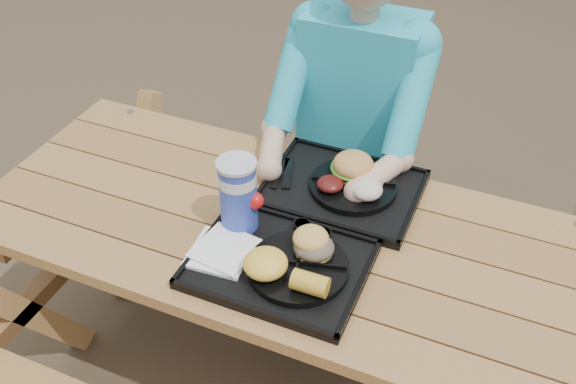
% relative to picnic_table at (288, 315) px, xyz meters
% --- Properties ---
extents(ground, '(60.00, 60.00, 0.00)m').
position_rel_picnic_table_xyz_m(ground, '(0.00, 0.00, -0.38)').
color(ground, '#999999').
rests_on(ground, ground).
extents(picnic_table, '(1.80, 1.49, 0.75)m').
position_rel_picnic_table_xyz_m(picnic_table, '(0.00, 0.00, 0.00)').
color(picnic_table, '#999999').
rests_on(picnic_table, ground).
extents(tray_near, '(0.45, 0.35, 0.02)m').
position_rel_picnic_table_xyz_m(tray_near, '(0.04, -0.15, 0.39)').
color(tray_near, black).
rests_on(tray_near, picnic_table).
extents(tray_far, '(0.45, 0.35, 0.02)m').
position_rel_picnic_table_xyz_m(tray_far, '(0.09, 0.21, 0.39)').
color(tray_far, black).
rests_on(tray_far, picnic_table).
extents(plate_near, '(0.26, 0.26, 0.02)m').
position_rel_picnic_table_xyz_m(plate_near, '(0.10, -0.16, 0.41)').
color(plate_near, black).
rests_on(plate_near, tray_near).
extents(plate_far, '(0.26, 0.26, 0.02)m').
position_rel_picnic_table_xyz_m(plate_far, '(0.12, 0.22, 0.41)').
color(plate_far, black).
rests_on(plate_far, tray_far).
extents(napkin_stack, '(0.17, 0.17, 0.02)m').
position_rel_picnic_table_xyz_m(napkin_stack, '(-0.11, -0.18, 0.40)').
color(napkin_stack, white).
rests_on(napkin_stack, tray_near).
extents(soda_cup, '(0.10, 0.10, 0.21)m').
position_rel_picnic_table_xyz_m(soda_cup, '(-0.12, -0.06, 0.50)').
color(soda_cup, '#162DA7').
rests_on(soda_cup, tray_near).
extents(condiment_bbq, '(0.05, 0.05, 0.03)m').
position_rel_picnic_table_xyz_m(condiment_bbq, '(0.05, -0.02, 0.41)').
color(condiment_bbq, '#321205').
rests_on(condiment_bbq, tray_near).
extents(condiment_mustard, '(0.05, 0.05, 0.03)m').
position_rel_picnic_table_xyz_m(condiment_mustard, '(0.11, -0.03, 0.41)').
color(condiment_mustard, yellow).
rests_on(condiment_mustard, tray_near).
extents(sandwich, '(0.10, 0.10, 0.10)m').
position_rel_picnic_table_xyz_m(sandwich, '(0.12, -0.10, 0.47)').
color(sandwich, '#E4B050').
rests_on(sandwich, plate_near).
extents(mac_cheese, '(0.11, 0.11, 0.06)m').
position_rel_picnic_table_xyz_m(mac_cheese, '(0.03, -0.21, 0.44)').
color(mac_cheese, yellow).
rests_on(mac_cheese, plate_near).
extents(corn_cob, '(0.09, 0.09, 0.05)m').
position_rel_picnic_table_xyz_m(corn_cob, '(0.16, -0.23, 0.44)').
color(corn_cob, gold).
rests_on(corn_cob, plate_near).
extents(cutlery_far, '(0.07, 0.15, 0.01)m').
position_rel_picnic_table_xyz_m(cutlery_far, '(-0.09, 0.20, 0.40)').
color(cutlery_far, black).
rests_on(cutlery_far, tray_far).
extents(burger, '(0.12, 0.12, 0.11)m').
position_rel_picnic_table_xyz_m(burger, '(0.10, 0.25, 0.47)').
color(burger, '#D3934A').
rests_on(burger, plate_far).
extents(baked_beans, '(0.08, 0.08, 0.04)m').
position_rel_picnic_table_xyz_m(baked_beans, '(0.06, 0.16, 0.43)').
color(baked_beans, '#521210').
rests_on(baked_beans, plate_far).
extents(potato_salad, '(0.09, 0.09, 0.05)m').
position_rel_picnic_table_xyz_m(potato_salad, '(0.17, 0.17, 0.44)').
color(potato_salad, beige).
rests_on(potato_salad, plate_far).
extents(diner, '(0.48, 0.84, 1.28)m').
position_rel_picnic_table_xyz_m(diner, '(0.00, 0.59, 0.27)').
color(diner, '#1999B4').
rests_on(diner, ground).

